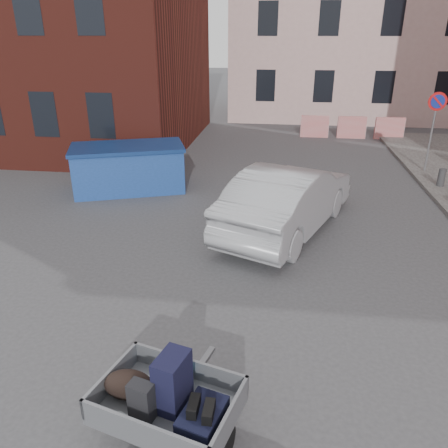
# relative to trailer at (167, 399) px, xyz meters

# --- Properties ---
(ground) EXTENTS (120.00, 120.00, 0.00)m
(ground) POSITION_rel_trailer_xyz_m (0.17, 2.31, -0.61)
(ground) COLOR #38383A
(ground) RESTS_ON ground
(no_parking_sign) EXTENTS (0.60, 0.09, 2.65)m
(no_parking_sign) POSITION_rel_trailer_xyz_m (6.17, 11.80, 1.41)
(no_parking_sign) COLOR gray
(no_parking_sign) RESTS_ON sidewalk
(barriers) EXTENTS (4.70, 0.18, 1.00)m
(barriers) POSITION_rel_trailer_xyz_m (4.37, 17.31, -0.11)
(barriers) COLOR red
(barriers) RESTS_ON ground
(trailer) EXTENTS (1.84, 1.96, 1.20)m
(trailer) POSITION_rel_trailer_xyz_m (0.00, 0.00, 0.00)
(trailer) COLOR black
(trailer) RESTS_ON ground
(dumpster) EXTENTS (3.75, 2.77, 1.41)m
(dumpster) POSITION_rel_trailer_xyz_m (-3.47, 8.81, 0.10)
(dumpster) COLOR #21489E
(dumpster) RESTS_ON ground
(silver_car) EXTENTS (3.51, 5.25, 1.64)m
(silver_car) POSITION_rel_trailer_xyz_m (1.40, 6.40, 0.21)
(silver_car) COLOR #9B9CA1
(silver_car) RESTS_ON ground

